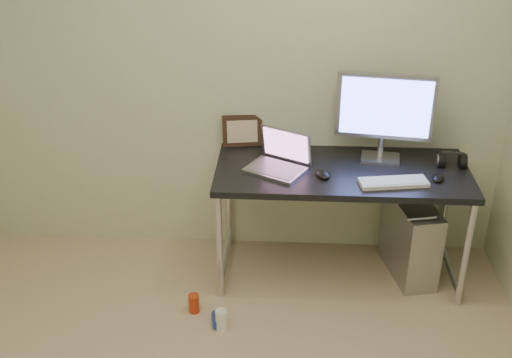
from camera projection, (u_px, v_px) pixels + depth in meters
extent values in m
cube|color=beige|center=(228.00, 69.00, 3.94)|extent=(3.50, 0.02, 2.50)
cube|color=black|center=(342.00, 172.00, 3.85)|extent=(1.52, 0.67, 0.04)
cylinder|color=silver|center=(219.00, 247.00, 3.80)|extent=(0.04, 0.04, 0.71)
cylinder|color=silver|center=(229.00, 199.00, 4.32)|extent=(0.04, 0.04, 0.71)
cylinder|color=silver|center=(466.00, 255.00, 3.73)|extent=(0.04, 0.04, 0.71)
cylinder|color=silver|center=(445.00, 205.00, 4.25)|extent=(0.04, 0.04, 0.71)
cylinder|color=silver|center=(225.00, 258.00, 4.19)|extent=(0.04, 0.59, 0.04)
cylinder|color=silver|center=(449.00, 265.00, 4.11)|extent=(0.04, 0.59, 0.04)
cube|color=#A6A5A9|center=(411.00, 239.00, 4.07)|extent=(0.32, 0.53, 0.51)
cylinder|color=#9F9FA5|center=(421.00, 218.00, 3.76)|extent=(0.18, 0.06, 0.02)
cylinder|color=#9F9FA5|center=(410.00, 185.00, 4.12)|extent=(0.18, 0.06, 0.02)
cylinder|color=black|center=(399.00, 199.00, 4.23)|extent=(0.01, 0.16, 0.69)
cylinder|color=black|center=(413.00, 203.00, 4.22)|extent=(0.02, 0.11, 0.71)
cylinder|color=#BD3412|center=(194.00, 303.00, 3.80)|extent=(0.07, 0.07, 0.12)
cylinder|color=white|center=(221.00, 320.00, 3.67)|extent=(0.09, 0.09, 0.13)
cylinder|color=#233DB1|center=(217.00, 320.00, 3.72)|extent=(0.08, 0.12, 0.06)
cube|color=#9F9FA5|center=(275.00, 170.00, 3.81)|extent=(0.40, 0.36, 0.02)
cube|color=gray|center=(275.00, 168.00, 3.81)|extent=(0.35, 0.31, 0.00)
cube|color=#93949A|center=(286.00, 145.00, 3.86)|extent=(0.31, 0.20, 0.21)
cube|color=#7F496E|center=(286.00, 145.00, 3.85)|extent=(0.28, 0.17, 0.18)
cube|color=#9F9FA5|center=(380.00, 158.00, 3.96)|extent=(0.25, 0.20, 0.02)
cylinder|color=#9F9FA5|center=(381.00, 146.00, 3.94)|extent=(0.04, 0.04, 0.13)
cube|color=#9F9FA5|center=(385.00, 106.00, 3.81)|extent=(0.58, 0.12, 0.40)
cube|color=#5167E1|center=(386.00, 108.00, 3.79)|extent=(0.52, 0.08, 0.35)
cube|color=silver|center=(393.00, 182.00, 3.66)|extent=(0.41, 0.19, 0.02)
ellipsoid|color=black|center=(438.00, 177.00, 3.71)|extent=(0.10, 0.12, 0.04)
ellipsoid|color=black|center=(323.00, 173.00, 3.75)|extent=(0.11, 0.14, 0.04)
cylinder|color=black|center=(441.00, 161.00, 3.87)|extent=(0.05, 0.11, 0.10)
cylinder|color=black|center=(462.00, 162.00, 3.86)|extent=(0.05, 0.11, 0.10)
cube|color=black|center=(453.00, 153.00, 3.84)|extent=(0.14, 0.03, 0.01)
cube|color=black|center=(242.00, 131.00, 4.10)|extent=(0.26, 0.11, 0.21)
cylinder|color=silver|center=(282.00, 141.00, 4.09)|extent=(0.01, 0.01, 0.09)
cylinder|color=silver|center=(283.00, 133.00, 4.06)|extent=(0.04, 0.03, 0.04)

